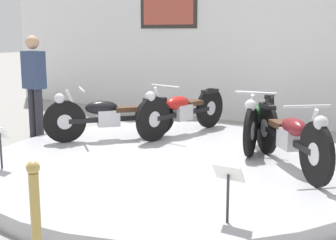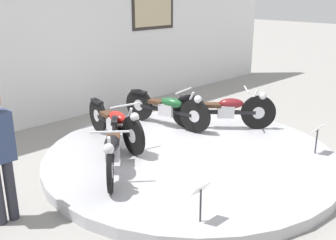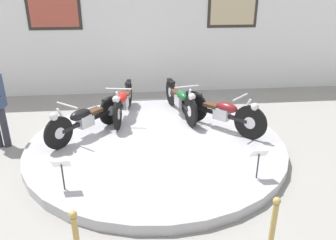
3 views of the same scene
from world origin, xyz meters
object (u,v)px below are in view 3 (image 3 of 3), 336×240
motorcycle_red (123,101)px  motorcycle_green (181,99)px  info_placard_front_centre (259,157)px  motorcycle_maroon (222,112)px  motorcycle_black (85,118)px  info_placard_front_left (62,168)px

motorcycle_red → motorcycle_green: size_ratio=1.00×
info_placard_front_centre → motorcycle_red: bearing=127.7°
motorcycle_green → motorcycle_maroon: size_ratio=1.31×
motorcycle_maroon → motorcycle_black: bearing=-179.9°
motorcycle_black → motorcycle_red: motorcycle_red is taller
info_placard_front_left → motorcycle_black: bearing=87.1°
info_placard_front_left → motorcycle_green: bearing=52.2°
motorcycle_green → motorcycle_red: bearing=-180.0°
motorcycle_black → motorcycle_red: 1.16m
motorcycle_red → motorcycle_green: bearing=0.0°
motorcycle_black → motorcycle_red: (0.73, 0.90, 0.02)m
motorcycle_maroon → info_placard_front_centre: 1.84m
motorcycle_black → motorcycle_green: motorcycle_green is taller
motorcycle_green → motorcycle_maroon: bearing=-50.9°
motorcycle_black → motorcycle_green: (2.02, 0.90, 0.02)m
motorcycle_green → info_placard_front_centre: size_ratio=3.88×
info_placard_front_left → info_placard_front_centre: same height
info_placard_front_left → info_placard_front_centre: (2.93, 0.00, 0.00)m
motorcycle_maroon → info_placard_front_centre: bearing=-87.1°
motorcycle_red → motorcycle_maroon: motorcycle_maroon is taller
motorcycle_red → info_placard_front_centre: motorcycle_red is taller
motorcycle_maroon → motorcycle_green: bearing=129.1°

